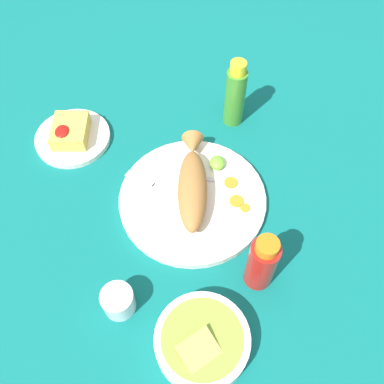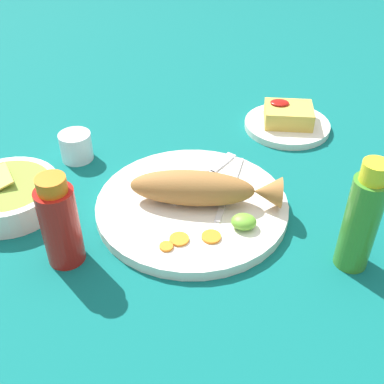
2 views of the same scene
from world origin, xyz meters
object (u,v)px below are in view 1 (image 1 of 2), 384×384
object	(u,v)px
main_plate	(192,199)
side_plate_fries	(72,138)
fork_far	(167,173)
hot_sauce_bottle_red	(261,263)
fork_near	(156,189)
guacamole_bowl	(201,341)
hot_sauce_bottle_green	(235,95)
salt_cup	(118,302)
fried_fish	(192,183)

from	to	relation	value
main_plate	side_plate_fries	world-z (taller)	main_plate
fork_far	hot_sauce_bottle_red	bearing A→B (deg)	137.39
fork_near	guacamole_bowl	world-z (taller)	guacamole_bowl
fork_near	hot_sauce_bottle_green	xyz separation A→B (m)	(-0.22, 0.18, 0.06)
salt_cup	side_plate_fries	world-z (taller)	salt_cup
fork_far	guacamole_bowl	world-z (taller)	guacamole_bowl
fork_near	guacamole_bowl	bearing A→B (deg)	138.24
fork_near	guacamole_bowl	distance (m)	0.34
main_plate	fork_far	xyz separation A→B (m)	(-0.06, -0.05, 0.01)
main_plate	fork_near	bearing A→B (deg)	-104.82
side_plate_fries	guacamole_bowl	distance (m)	0.57
fried_fish	side_plate_fries	distance (m)	0.33
side_plate_fries	guacamole_bowl	world-z (taller)	guacamole_bowl
fork_far	side_plate_fries	distance (m)	0.26
side_plate_fries	fried_fish	bearing A→B (deg)	61.07
fork_near	side_plate_fries	distance (m)	0.26
hot_sauce_bottle_green	salt_cup	size ratio (longest dim) A/B	2.92
guacamole_bowl	side_plate_fries	bearing A→B (deg)	-147.58
salt_cup	side_plate_fries	bearing A→B (deg)	-159.64
fried_fish	side_plate_fries	bearing A→B (deg)	-119.20
side_plate_fries	hot_sauce_bottle_red	bearing A→B (deg)	49.76
main_plate	side_plate_fries	bearing A→B (deg)	-121.43
fork_near	salt_cup	xyz separation A→B (m)	(0.25, -0.06, 0.00)
side_plate_fries	guacamole_bowl	xyz separation A→B (m)	(0.48, 0.31, 0.02)
hot_sauce_bottle_red	guacamole_bowl	size ratio (longest dim) A/B	0.88
fork_near	side_plate_fries	bearing A→B (deg)	-4.73
main_plate	guacamole_bowl	world-z (taller)	guacamole_bowl
fork_far	side_plate_fries	bearing A→B (deg)	-16.22
fork_far	side_plate_fries	world-z (taller)	fork_far
hot_sauce_bottle_red	side_plate_fries	world-z (taller)	hot_sauce_bottle_red
hot_sauce_bottle_red	salt_cup	bearing A→B (deg)	-77.58
main_plate	fork_far	bearing A→B (deg)	-138.39
fork_far	salt_cup	distance (m)	0.31
hot_sauce_bottle_green	side_plate_fries	size ratio (longest dim) A/B	1.00
fried_fish	fork_near	distance (m)	0.08
fried_fish	salt_cup	distance (m)	0.29
main_plate	fork_near	world-z (taller)	fork_near
salt_cup	side_plate_fries	distance (m)	0.44
fork_far	hot_sauce_bottle_red	size ratio (longest dim) A/B	1.26
fried_fish	guacamole_bowl	xyz separation A→B (m)	(0.32, 0.02, -0.02)
hot_sauce_bottle_red	side_plate_fries	distance (m)	0.55
main_plate	fried_fish	bearing A→B (deg)	-179.72
fried_fish	fork_near	size ratio (longest dim) A/B	1.49
hot_sauce_bottle_green	guacamole_bowl	xyz separation A→B (m)	(0.55, -0.08, -0.06)
fork_near	fried_fish	bearing A→B (deg)	-151.03
salt_cup	guacamole_bowl	world-z (taller)	guacamole_bowl
fork_near	side_plate_fries	world-z (taller)	fork_near
fork_far	hot_sauce_bottle_green	distance (m)	0.25
main_plate	fork_far	world-z (taller)	fork_far
fork_near	hot_sauce_bottle_red	world-z (taller)	hot_sauce_bottle_red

